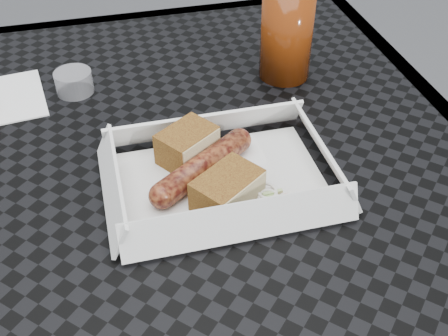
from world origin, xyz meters
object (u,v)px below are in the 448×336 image
Objects in this scene: drink_glass at (287,33)px; patio_table at (156,208)px; bratwurst at (203,166)px; food_tray at (222,182)px.

patio_table is at bearing -145.62° from drink_glass.
drink_glass is (0.16, 0.19, 0.05)m from bratwurst.
food_tray is 0.03m from bratwurst.
drink_glass is at bearing 50.02° from bratwurst.
drink_glass reaches higher than patio_table.
food_tray is at bearing -33.03° from bratwurst.
food_tray is at bearing -39.60° from patio_table.
patio_table is at bearing 140.40° from food_tray.
patio_table is 0.12m from food_tray.
food_tray is at bearing -124.94° from drink_glass.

